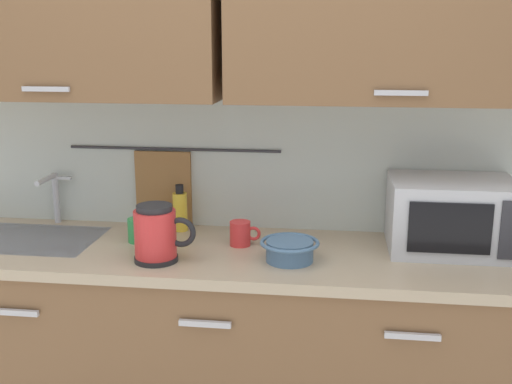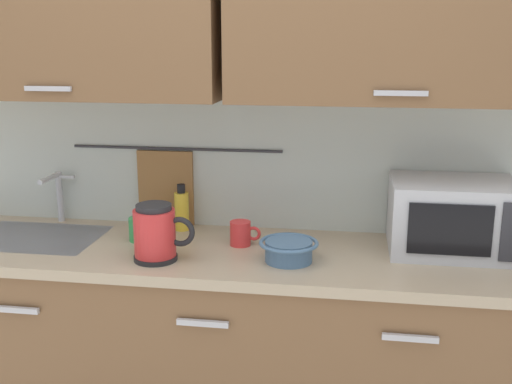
{
  "view_description": "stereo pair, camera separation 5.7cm",
  "coord_description": "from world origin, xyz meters",
  "px_view_note": "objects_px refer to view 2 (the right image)",
  "views": [
    {
      "loc": [
        0.42,
        -1.88,
        1.68
      ],
      "look_at": [
        0.13,
        0.33,
        1.12
      ],
      "focal_mm": 42.99,
      "sensor_mm": 36.0,
      "label": 1
    },
    {
      "loc": [
        0.48,
        -1.87,
        1.68
      ],
      "look_at": [
        0.13,
        0.33,
        1.12
      ],
      "focal_mm": 42.99,
      "sensor_mm": 36.0,
      "label": 2
    }
  ],
  "objects_px": {
    "dish_soap_bottle": "(182,210)",
    "mixing_bowl": "(289,249)",
    "microwave": "(453,217)",
    "mug_by_kettle": "(241,233)",
    "electric_kettle": "(156,233)",
    "mug_near_sink": "(140,229)"
  },
  "relations": [
    {
      "from": "microwave",
      "to": "mug_by_kettle",
      "type": "relative_size",
      "value": 3.83
    },
    {
      "from": "microwave",
      "to": "mug_by_kettle",
      "type": "bearing_deg",
      "value": -175.92
    },
    {
      "from": "electric_kettle",
      "to": "mug_near_sink",
      "type": "xyz_separation_m",
      "value": [
        -0.13,
        0.2,
        -0.05
      ]
    },
    {
      "from": "microwave",
      "to": "dish_soap_bottle",
      "type": "distance_m",
      "value": 1.08
    },
    {
      "from": "microwave",
      "to": "mug_by_kettle",
      "type": "height_order",
      "value": "microwave"
    },
    {
      "from": "microwave",
      "to": "electric_kettle",
      "type": "height_order",
      "value": "microwave"
    },
    {
      "from": "electric_kettle",
      "to": "mug_near_sink",
      "type": "height_order",
      "value": "electric_kettle"
    },
    {
      "from": "electric_kettle",
      "to": "mug_near_sink",
      "type": "distance_m",
      "value": 0.25
    },
    {
      "from": "microwave",
      "to": "mug_near_sink",
      "type": "relative_size",
      "value": 3.83
    },
    {
      "from": "microwave",
      "to": "electric_kettle",
      "type": "relative_size",
      "value": 2.03
    },
    {
      "from": "electric_kettle",
      "to": "mug_by_kettle",
      "type": "distance_m",
      "value": 0.35
    },
    {
      "from": "microwave",
      "to": "electric_kettle",
      "type": "bearing_deg",
      "value": -165.96
    },
    {
      "from": "microwave",
      "to": "mug_near_sink",
      "type": "bearing_deg",
      "value": -176.79
    },
    {
      "from": "dish_soap_bottle",
      "to": "electric_kettle",
      "type": "bearing_deg",
      "value": -88.86
    },
    {
      "from": "mug_by_kettle",
      "to": "mixing_bowl",
      "type": "bearing_deg",
      "value": -36.47
    },
    {
      "from": "mug_near_sink",
      "to": "mug_by_kettle",
      "type": "bearing_deg",
      "value": 1.5
    },
    {
      "from": "electric_kettle",
      "to": "dish_soap_bottle",
      "type": "relative_size",
      "value": 1.16
    },
    {
      "from": "electric_kettle",
      "to": "mixing_bowl",
      "type": "bearing_deg",
      "value": 7.44
    },
    {
      "from": "dish_soap_bottle",
      "to": "mixing_bowl",
      "type": "relative_size",
      "value": 0.92
    },
    {
      "from": "dish_soap_bottle",
      "to": "mixing_bowl",
      "type": "height_order",
      "value": "dish_soap_bottle"
    },
    {
      "from": "mixing_bowl",
      "to": "mug_by_kettle",
      "type": "xyz_separation_m",
      "value": [
        -0.2,
        0.15,
        0.0
      ]
    },
    {
      "from": "mixing_bowl",
      "to": "mug_by_kettle",
      "type": "height_order",
      "value": "mug_by_kettle"
    }
  ]
}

